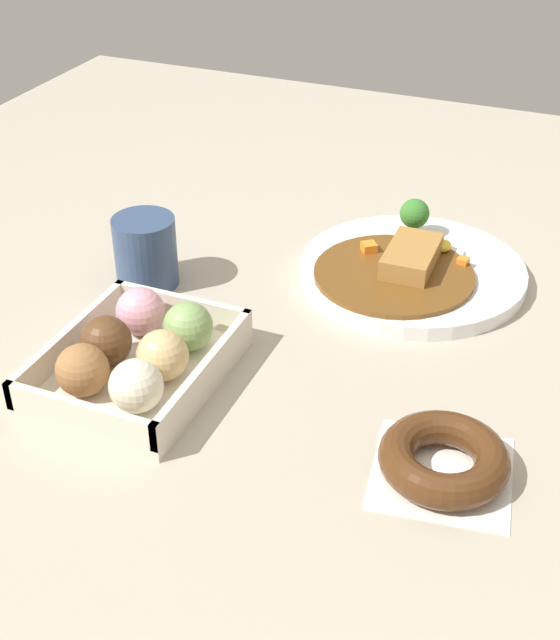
{
  "coord_description": "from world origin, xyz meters",
  "views": [
    {
      "loc": [
        0.75,
        0.25,
        0.54
      ],
      "look_at": [
        0.03,
        -0.05,
        0.03
      ],
      "focal_mm": 49.05,
      "sensor_mm": 36.0,
      "label": 1
    }
  ],
  "objects": [
    {
      "name": "curry_plate",
      "position": [
        -0.16,
        0.05,
        0.01
      ],
      "size": [
        0.27,
        0.27,
        0.07
      ],
      "color": "white",
      "rests_on": "ground_plane"
    },
    {
      "name": "chocolate_ring_donut",
      "position": [
        0.16,
        0.16,
        0.02
      ],
      "size": [
        0.14,
        0.14,
        0.03
      ],
      "color": "white",
      "rests_on": "ground_plane"
    },
    {
      "name": "coffee_mug",
      "position": [
        -0.03,
        -0.24,
        0.04
      ],
      "size": [
        0.07,
        0.07,
        0.09
      ],
      "primitive_type": "cylinder",
      "color": "#33476B",
      "rests_on": "ground_plane"
    },
    {
      "name": "ground_plane",
      "position": [
        0.0,
        0.0,
        0.0
      ],
      "size": [
        1.6,
        1.6,
        0.0
      ],
      "primitive_type": "plane",
      "color": "#B2A893"
    },
    {
      "name": "donut_box",
      "position": [
        0.14,
        -0.16,
        0.03
      ],
      "size": [
        0.21,
        0.16,
        0.06
      ],
      "color": "beige",
      "rests_on": "ground_plane"
    }
  ]
}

